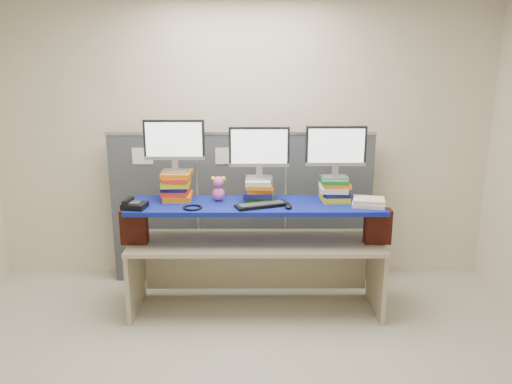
{
  "coord_description": "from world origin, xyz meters",
  "views": [
    {
      "loc": [
        0.11,
        -2.97,
        2.18
      ],
      "look_at": [
        0.14,
        1.12,
        1.1
      ],
      "focal_mm": 35.0,
      "sensor_mm": 36.0,
      "label": 1
    }
  ],
  "objects_px": {
    "monitor_center": "(259,150)",
    "monitor_right": "(336,149)",
    "desk": "(256,255)",
    "blue_board": "(256,206)",
    "desk_phone": "(134,205)",
    "monitor_left": "(174,143)",
    "keyboard": "(262,205)"
  },
  "relations": [
    {
      "from": "monitor_center",
      "to": "monitor_right",
      "type": "height_order",
      "value": "monitor_right"
    },
    {
      "from": "desk",
      "to": "monitor_right",
      "type": "xyz_separation_m",
      "value": [
        0.68,
        0.12,
        0.92
      ]
    },
    {
      "from": "blue_board",
      "to": "monitor_center",
      "type": "relative_size",
      "value": 4.17
    },
    {
      "from": "blue_board",
      "to": "desk_phone",
      "type": "height_order",
      "value": "desk_phone"
    },
    {
      "from": "blue_board",
      "to": "monitor_left",
      "type": "relative_size",
      "value": 4.17
    },
    {
      "from": "desk",
      "to": "monitor_right",
      "type": "height_order",
      "value": "monitor_right"
    },
    {
      "from": "desk",
      "to": "desk_phone",
      "type": "relative_size",
      "value": 10.47
    },
    {
      "from": "monitor_right",
      "to": "desk_phone",
      "type": "distance_m",
      "value": 1.77
    },
    {
      "from": "monitor_left",
      "to": "blue_board",
      "type": "bearing_deg",
      "value": -9.65
    },
    {
      "from": "monitor_left",
      "to": "desk_phone",
      "type": "distance_m",
      "value": 0.63
    },
    {
      "from": "monitor_left",
      "to": "monitor_right",
      "type": "height_order",
      "value": "monitor_left"
    },
    {
      "from": "keyboard",
      "to": "blue_board",
      "type": "bearing_deg",
      "value": 94.25
    },
    {
      "from": "desk_phone",
      "to": "desk",
      "type": "bearing_deg",
      "value": 16.87
    },
    {
      "from": "monitor_center",
      "to": "keyboard",
      "type": "xyz_separation_m",
      "value": [
        0.02,
        -0.22,
        -0.43
      ]
    },
    {
      "from": "desk",
      "to": "monitor_right",
      "type": "bearing_deg",
      "value": 9.82
    },
    {
      "from": "monitor_right",
      "to": "desk_phone",
      "type": "xyz_separation_m",
      "value": [
        -1.69,
        -0.26,
        -0.42
      ]
    },
    {
      "from": "blue_board",
      "to": "keyboard",
      "type": "xyz_separation_m",
      "value": [
        0.05,
        -0.1,
        0.03
      ]
    },
    {
      "from": "blue_board",
      "to": "monitor_center",
      "type": "bearing_deg",
      "value": 76.84
    },
    {
      "from": "blue_board",
      "to": "monitor_right",
      "type": "height_order",
      "value": "monitor_right"
    },
    {
      "from": "monitor_left",
      "to": "monitor_center",
      "type": "distance_m",
      "value": 0.73
    },
    {
      "from": "monitor_right",
      "to": "keyboard",
      "type": "bearing_deg",
      "value": -161.18
    },
    {
      "from": "blue_board",
      "to": "desk_phone",
      "type": "relative_size",
      "value": 10.35
    },
    {
      "from": "monitor_left",
      "to": "keyboard",
      "type": "xyz_separation_m",
      "value": [
        0.74,
        -0.22,
        -0.49
      ]
    },
    {
      "from": "desk",
      "to": "keyboard",
      "type": "bearing_deg",
      "value": -64.35
    },
    {
      "from": "monitor_left",
      "to": "desk_phone",
      "type": "bearing_deg",
      "value": -139.61
    },
    {
      "from": "monitor_left",
      "to": "desk_phone",
      "type": "xyz_separation_m",
      "value": [
        -0.31,
        -0.26,
        -0.48
      ]
    },
    {
      "from": "desk",
      "to": "monitor_right",
      "type": "relative_size",
      "value": 4.22
    },
    {
      "from": "monitor_right",
      "to": "desk_phone",
      "type": "bearing_deg",
      "value": -171.08
    },
    {
      "from": "keyboard",
      "to": "desk_phone",
      "type": "height_order",
      "value": "desk_phone"
    },
    {
      "from": "blue_board",
      "to": "monitor_left",
      "type": "distance_m",
      "value": 0.88
    },
    {
      "from": "monitor_center",
      "to": "desk_phone",
      "type": "height_order",
      "value": "monitor_center"
    },
    {
      "from": "monitor_center",
      "to": "keyboard",
      "type": "height_order",
      "value": "monitor_center"
    }
  ]
}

